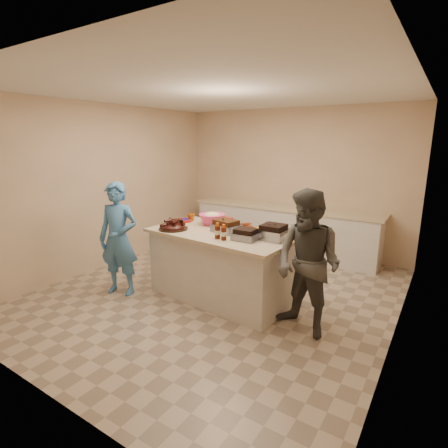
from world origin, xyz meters
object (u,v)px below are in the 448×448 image
Objects in this scene: guest_blue at (122,292)px; bbq_bottle_a at (218,239)px; coleslaw_bowl at (212,224)px; roasting_pan at (273,239)px; mustard_bottle at (220,228)px; guest_gray at (304,331)px; plastic_cup at (191,221)px; island at (222,297)px; bbq_bottle_b at (224,240)px; rib_platter at (173,229)px.

bbq_bottle_a is at bearing -3.02° from guest_blue.
roasting_pan is at bearing -11.94° from coleslaw_bowl.
mustard_bottle is (-0.86, 0.12, 0.00)m from roasting_pan.
guest_blue is (-1.13, -0.83, -0.92)m from mustard_bottle.
guest_gray is (1.15, 0.05, -0.92)m from bbq_bottle_a.
bbq_bottle_a is 0.12× the size of guest_gray.
plastic_cup is 2.30m from guest_gray.
island reaches higher than guest_blue.
bbq_bottle_a is at bearing -148.52° from roasting_pan.
island is 1.00m from bbq_bottle_b.
guest_blue is (-0.52, -0.96, -0.92)m from plastic_cup.
coleslaw_bowl reaches higher than rib_platter.
rib_platter is at bearing 176.10° from bbq_bottle_a.
island is at bearing -38.57° from coleslaw_bowl.
roasting_pan is at bearing 2.15° from guest_blue.
plastic_cup is (-0.62, 0.13, 0.00)m from mustard_bottle.
mustard_bottle is (0.21, -0.11, 0.00)m from coleslaw_bowl.
bbq_bottle_a reaches higher than bbq_bottle_b.
bbq_bottle_a reaches higher than mustard_bottle.
bbq_bottle_a is at bearing 173.32° from bbq_bottle_b.
guest_gray is (1.27, -0.25, 0.00)m from island.
guest_blue is at bearing -134.50° from coleslaw_bowl.
guest_blue is at bearing -166.92° from bbq_bottle_b.
roasting_pan is 2.80× the size of mustard_bottle.
rib_platter is at bearing -162.16° from guest_gray.
rib_platter is 0.25× the size of guest_gray.
guest_blue is (-1.27, -0.65, 0.00)m from island.
bbq_bottle_b reaches higher than guest_gray.
mustard_bottle reaches higher than island.
bbq_bottle_a is 0.13× the size of guest_blue.
bbq_bottle_b is 1.16m from plastic_cup.
roasting_pan is 0.61m from bbq_bottle_b.
mustard_bottle is at bearing 119.82° from bbq_bottle_a.
plastic_cup reaches higher than guest_blue.
plastic_cup is at bearing 102.29° from rib_platter.
rib_platter reaches higher than guest_gray.
island is at bearing 113.52° from bbq_bottle_a.
bbq_bottle_b is 0.12× the size of guest_gray.
roasting_pan is (0.72, 0.06, 0.92)m from island.
roasting_pan is 2.84× the size of plastic_cup.
rib_platter is 0.60m from coleslaw_bowl.
roasting_pan is 0.20× the size of guest_gray.
bbq_bottle_b is at bearing -45.24° from coleslaw_bowl.
coleslaw_bowl reaches higher than mustard_bottle.
guest_blue is (-0.92, -0.94, -0.92)m from coleslaw_bowl.
mustard_bottle is at bearing 133.26° from island.
rib_platter is at bearing -118.51° from coleslaw_bowl.
plastic_cup is 0.07× the size of guest_blue.
coleslaw_bowl is 1.90× the size of bbq_bottle_a.
plastic_cup is 0.07× the size of guest_gray.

